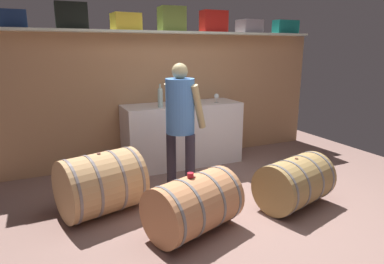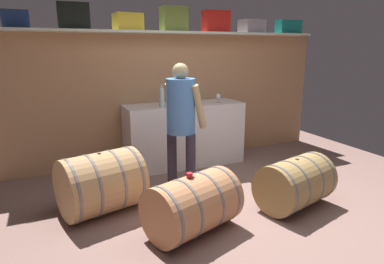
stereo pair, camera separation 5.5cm
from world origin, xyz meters
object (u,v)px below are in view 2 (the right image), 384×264
at_px(wine_glass, 218,97).
at_px(tasting_cup, 190,175).
at_px(toolcase_olive, 174,19).
at_px(toolcase_teal, 288,27).
at_px(toolcase_grey, 252,26).
at_px(winemaker_pouring, 181,116).
at_px(wine_bottle_amber, 173,93).
at_px(toolcase_yellow, 128,22).
at_px(work_cabinet, 184,134).
at_px(wine_bottle_clear, 162,97).
at_px(toolcase_navy, 15,19).
at_px(wine_barrel_near, 193,205).
at_px(toolcase_red, 216,21).
at_px(wine_barrel_flank, 101,183).
at_px(wine_barrel_far, 295,183).
at_px(toolcase_black, 73,16).

bearing_deg(wine_glass, tasting_cup, -124.81).
xyz_separation_m(toolcase_olive, toolcase_teal, (2.04, 0.00, -0.06)).
distance_m(toolcase_grey, winemaker_pouring, 2.34).
bearing_deg(wine_bottle_amber, toolcase_teal, 3.00).
relative_size(toolcase_yellow, toolcase_grey, 1.03).
bearing_deg(tasting_cup, toolcase_olive, 72.93).
relative_size(toolcase_olive, work_cabinet, 0.20).
height_order(wine_glass, winemaker_pouring, winemaker_pouring).
distance_m(wine_bottle_clear, winemaker_pouring, 0.85).
bearing_deg(wine_bottle_amber, toolcase_navy, 176.79).
bearing_deg(toolcase_yellow, wine_barrel_near, -92.61).
bearing_deg(toolcase_teal, tasting_cup, -142.21).
height_order(toolcase_red, wine_glass, toolcase_red).
bearing_deg(wine_barrel_flank, toolcase_yellow, 47.71).
distance_m(wine_barrel_near, wine_barrel_far, 1.25).
relative_size(toolcase_red, wine_bottle_clear, 1.22).
height_order(toolcase_navy, wine_bottle_amber, toolcase_navy).
bearing_deg(toolcase_olive, toolcase_red, 2.42).
height_order(wine_bottle_amber, tasting_cup, wine_bottle_amber).
height_order(toolcase_yellow, work_cabinet, toolcase_yellow).
height_order(wine_bottle_amber, wine_barrel_flank, wine_bottle_amber).
height_order(wine_bottle_clear, winemaker_pouring, winemaker_pouring).
bearing_deg(toolcase_olive, wine_glass, -27.22).
xyz_separation_m(wine_bottle_amber, wine_glass, (0.63, -0.22, -0.06)).
bearing_deg(toolcase_yellow, toolcase_olive, -4.32).
xyz_separation_m(toolcase_teal, wine_barrel_near, (-2.64, -2.06, -1.78)).
distance_m(toolcase_black, wine_barrel_flank, 2.20).
bearing_deg(wine_barrel_flank, toolcase_teal, 5.93).
relative_size(toolcase_grey, toolcase_teal, 0.83).
xyz_separation_m(toolcase_red, wine_bottle_clear, (-1.00, -0.35, -1.04)).
bearing_deg(wine_glass, toolcase_navy, 172.84).
height_order(wine_glass, wine_barrel_flank, wine_glass).
distance_m(toolcase_red, work_cabinet, 1.77).
height_order(toolcase_navy, wine_barrel_near, toolcase_navy).
bearing_deg(toolcase_black, toolcase_navy, -178.16).
bearing_deg(toolcase_teal, wine_glass, -167.29).
height_order(toolcase_yellow, toolcase_olive, toolcase_olive).
height_order(toolcase_black, wine_barrel_flank, toolcase_black).
bearing_deg(wine_bottle_clear, wine_barrel_near, -99.35).
relative_size(toolcase_red, wine_glass, 2.87).
bearing_deg(toolcase_yellow, winemaker_pouring, -80.50).
bearing_deg(toolcase_red, work_cabinet, -161.70).
distance_m(wine_barrel_far, tasting_cup, 1.32).
distance_m(wine_glass, wine_barrel_near, 2.22).
bearing_deg(toolcase_navy, wine_barrel_near, -57.26).
relative_size(toolcase_grey, winemaker_pouring, 0.23).
xyz_separation_m(toolcase_navy, wine_barrel_near, (1.42, -2.06, -1.77)).
relative_size(wine_bottle_amber, wine_barrel_far, 0.34).
xyz_separation_m(wine_glass, wine_barrel_far, (0.08, -1.69, -0.74)).
relative_size(toolcase_black, toolcase_olive, 1.10).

